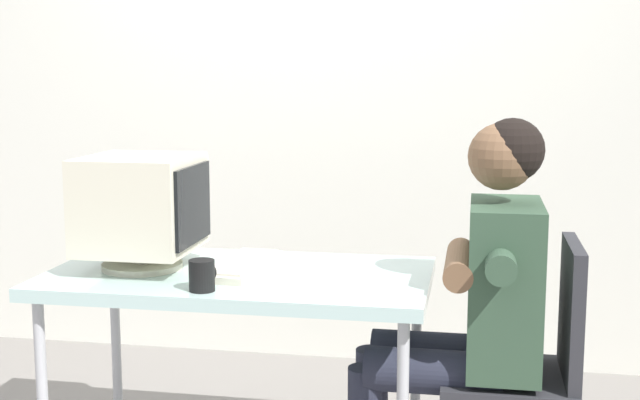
{
  "coord_description": "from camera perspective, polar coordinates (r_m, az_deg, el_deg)",
  "views": [
    {
      "loc": [
        0.77,
        -2.7,
        1.42
      ],
      "look_at": [
        0.28,
        0.0,
        1.0
      ],
      "focal_mm": 48.23,
      "sensor_mm": 36.0,
      "label": 1
    }
  ],
  "objects": [
    {
      "name": "crt_monitor",
      "position": [
        2.94,
        -11.75,
        -0.35
      ],
      "size": [
        0.37,
        0.39,
        0.38
      ],
      "color": "beige",
      "rests_on": "desk"
    },
    {
      "name": "keyboard",
      "position": [
        2.91,
        -5.15,
        -4.33
      ],
      "size": [
        0.19,
        0.45,
        0.03
      ],
      "color": "beige",
      "rests_on": "desk"
    },
    {
      "name": "desk",
      "position": [
        2.9,
        -5.39,
        -5.82
      ],
      "size": [
        1.27,
        0.69,
        0.75
      ],
      "color": "#B7B7BC",
      "rests_on": "ground_plane"
    },
    {
      "name": "wall_back",
      "position": [
        4.13,
        3.89,
        9.8
      ],
      "size": [
        8.0,
        0.1,
        3.0
      ],
      "primitive_type": "cube",
      "color": "silver",
      "rests_on": "ground_plane"
    },
    {
      "name": "person_seated",
      "position": [
        2.76,
        9.9,
        -6.54
      ],
      "size": [
        0.71,
        0.59,
        1.27
      ],
      "color": "#334C38",
      "rests_on": "ground_plane"
    },
    {
      "name": "office_chair",
      "position": [
        2.82,
        13.72,
        -10.47
      ],
      "size": [
        0.41,
        0.41,
        0.89
      ],
      "color": "#4C4C51",
      "rests_on": "ground_plane"
    },
    {
      "name": "desk_mug",
      "position": [
        2.65,
        -7.82,
        -4.96
      ],
      "size": [
        0.08,
        0.09,
        0.1
      ],
      "color": "black",
      "rests_on": "desk"
    }
  ]
}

